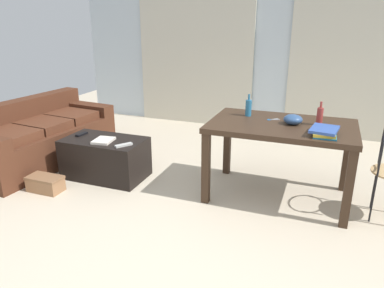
{
  "coord_description": "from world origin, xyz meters",
  "views": [
    {
      "loc": [
        0.85,
        -1.93,
        1.68
      ],
      "look_at": [
        -0.44,
        1.46,
        0.41
      ],
      "focal_mm": 34.05,
      "sensor_mm": 36.0,
      "label": 1
    }
  ],
  "objects_px": {
    "bottle_near": "(248,108)",
    "scissors": "(272,119)",
    "bottle_far": "(320,116)",
    "book_stack": "(324,131)",
    "coffee_table": "(105,158)",
    "couch": "(40,138)",
    "craft_table": "(281,134)",
    "bowl": "(293,119)",
    "shoebox": "(45,184)",
    "tv_remote_primary": "(82,134)",
    "tv_remote_secondary": "(124,145)",
    "magazine": "(103,141)"
  },
  "relations": [
    {
      "from": "craft_table",
      "to": "magazine",
      "type": "relative_size",
      "value": 5.88
    },
    {
      "from": "bottle_far",
      "to": "craft_table",
      "type": "bearing_deg",
      "value": -167.88
    },
    {
      "from": "scissors",
      "to": "book_stack",
      "type": "bearing_deg",
      "value": -33.8
    },
    {
      "from": "coffee_table",
      "to": "bottle_near",
      "type": "height_order",
      "value": "bottle_near"
    },
    {
      "from": "bottle_near",
      "to": "tv_remote_secondary",
      "type": "height_order",
      "value": "bottle_near"
    },
    {
      "from": "magazine",
      "to": "craft_table",
      "type": "bearing_deg",
      "value": 1.44
    },
    {
      "from": "bowl",
      "to": "book_stack",
      "type": "relative_size",
      "value": 0.57
    },
    {
      "from": "book_stack",
      "to": "bottle_far",
      "type": "bearing_deg",
      "value": 100.52
    },
    {
      "from": "craft_table",
      "to": "scissors",
      "type": "xyz_separation_m",
      "value": [
        -0.11,
        0.1,
        0.1
      ]
    },
    {
      "from": "tv_remote_secondary",
      "to": "magazine",
      "type": "height_order",
      "value": "magazine"
    },
    {
      "from": "coffee_table",
      "to": "bottle_near",
      "type": "xyz_separation_m",
      "value": [
        1.48,
        0.36,
        0.61
      ]
    },
    {
      "from": "coffee_table",
      "to": "tv_remote_primary",
      "type": "relative_size",
      "value": 5.91
    },
    {
      "from": "tv_remote_secondary",
      "to": "coffee_table",
      "type": "bearing_deg",
      "value": -166.32
    },
    {
      "from": "craft_table",
      "to": "bottle_near",
      "type": "bearing_deg",
      "value": 155.48
    },
    {
      "from": "bottle_far",
      "to": "tv_remote_primary",
      "type": "xyz_separation_m",
      "value": [
        -2.47,
        -0.24,
        -0.38
      ]
    },
    {
      "from": "bowl",
      "to": "couch",
      "type": "bearing_deg",
      "value": -178.18
    },
    {
      "from": "shoebox",
      "to": "bowl",
      "type": "bearing_deg",
      "value": 17.87
    },
    {
      "from": "bottle_far",
      "to": "bowl",
      "type": "distance_m",
      "value": 0.24
    },
    {
      "from": "tv_remote_primary",
      "to": "tv_remote_secondary",
      "type": "height_order",
      "value": "same"
    },
    {
      "from": "bottle_far",
      "to": "shoebox",
      "type": "xyz_separation_m",
      "value": [
        -2.53,
        -0.8,
        -0.75
      ]
    },
    {
      "from": "bottle_near",
      "to": "tv_remote_primary",
      "type": "xyz_separation_m",
      "value": [
        -1.79,
        -0.33,
        -0.38
      ]
    },
    {
      "from": "bottle_near",
      "to": "shoebox",
      "type": "xyz_separation_m",
      "value": [
        -1.86,
        -0.89,
        -0.75
      ]
    },
    {
      "from": "magazine",
      "to": "coffee_table",
      "type": "bearing_deg",
      "value": 114.49
    },
    {
      "from": "craft_table",
      "to": "bowl",
      "type": "bearing_deg",
      "value": 8.83
    },
    {
      "from": "book_stack",
      "to": "scissors",
      "type": "relative_size",
      "value": 2.53
    },
    {
      "from": "coffee_table",
      "to": "craft_table",
      "type": "height_order",
      "value": "craft_table"
    },
    {
      "from": "tv_remote_primary",
      "to": "bottle_near",
      "type": "bearing_deg",
      "value": 17.01
    },
    {
      "from": "coffee_table",
      "to": "shoebox",
      "type": "bearing_deg",
      "value": -125.66
    },
    {
      "from": "book_stack",
      "to": "scissors",
      "type": "height_order",
      "value": "book_stack"
    },
    {
      "from": "bottle_far",
      "to": "scissors",
      "type": "relative_size",
      "value": 1.83
    },
    {
      "from": "coffee_table",
      "to": "bottle_far",
      "type": "xyz_separation_m",
      "value": [
        2.15,
        0.27,
        0.61
      ]
    },
    {
      "from": "craft_table",
      "to": "tv_remote_secondary",
      "type": "bearing_deg",
      "value": -168.14
    },
    {
      "from": "scissors",
      "to": "tv_remote_primary",
      "type": "relative_size",
      "value": 0.81
    },
    {
      "from": "bottle_far",
      "to": "book_stack",
      "type": "distance_m",
      "value": 0.3
    },
    {
      "from": "tv_remote_primary",
      "to": "magazine",
      "type": "distance_m",
      "value": 0.37
    },
    {
      "from": "bottle_far",
      "to": "shoebox",
      "type": "distance_m",
      "value": 2.76
    },
    {
      "from": "couch",
      "to": "scissors",
      "type": "xyz_separation_m",
      "value": [
        2.73,
        0.18,
        0.45
      ]
    },
    {
      "from": "couch",
      "to": "craft_table",
      "type": "xyz_separation_m",
      "value": [
        2.84,
        0.08,
        0.35
      ]
    },
    {
      "from": "bottle_near",
      "to": "scissors",
      "type": "relative_size",
      "value": 1.83
    },
    {
      "from": "tv_remote_primary",
      "to": "tv_remote_secondary",
      "type": "xyz_separation_m",
      "value": [
        0.63,
        -0.15,
        0.0
      ]
    },
    {
      "from": "bowl",
      "to": "scissors",
      "type": "height_order",
      "value": "bowl"
    },
    {
      "from": "book_stack",
      "to": "bowl",
      "type": "bearing_deg",
      "value": 139.67
    },
    {
      "from": "couch",
      "to": "craft_table",
      "type": "relative_size",
      "value": 1.39
    },
    {
      "from": "bowl",
      "to": "magazine",
      "type": "xyz_separation_m",
      "value": [
        -1.88,
        -0.29,
        -0.34
      ]
    },
    {
      "from": "bottle_far",
      "to": "magazine",
      "type": "xyz_separation_m",
      "value": [
        -2.11,
        -0.34,
        -0.38
      ]
    },
    {
      "from": "bottle_near",
      "to": "magazine",
      "type": "height_order",
      "value": "bottle_near"
    },
    {
      "from": "coffee_table",
      "to": "shoebox",
      "type": "height_order",
      "value": "coffee_table"
    },
    {
      "from": "bottle_near",
      "to": "tv_remote_primary",
      "type": "height_order",
      "value": "bottle_near"
    },
    {
      "from": "bottle_far",
      "to": "tv_remote_primary",
      "type": "height_order",
      "value": "bottle_far"
    },
    {
      "from": "bottle_far",
      "to": "book_stack",
      "type": "height_order",
      "value": "bottle_far"
    }
  ]
}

